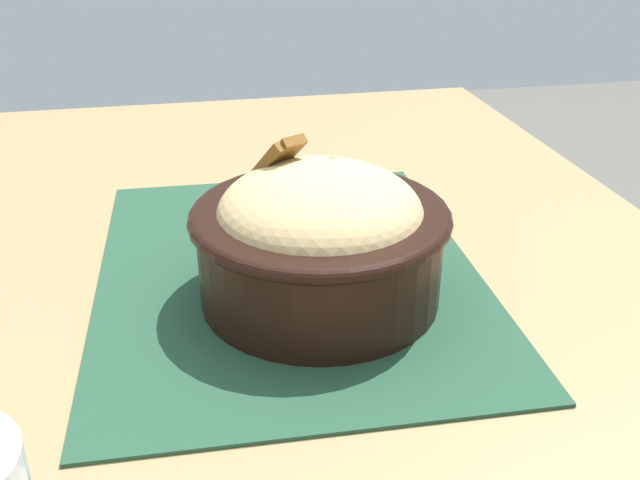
{
  "coord_description": "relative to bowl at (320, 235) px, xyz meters",
  "views": [
    {
      "loc": [
        -0.52,
        0.05,
        1.01
      ],
      "look_at": [
        -0.04,
        -0.05,
        0.76
      ],
      "focal_mm": 40.56,
      "sensor_mm": 36.0,
      "label": 1
    }
  ],
  "objects": [
    {
      "name": "placemat",
      "position": [
        0.05,
        0.02,
        -0.06
      ],
      "size": [
        0.42,
        0.33,
        0.0
      ],
      "primitive_type": "cube",
      "rotation": [
        0.0,
        0.0,
        -0.03
      ],
      "color": "#1E422D",
      "rests_on": "table"
    },
    {
      "name": "table",
      "position": [
        0.04,
        0.05,
        -0.13
      ],
      "size": [
        1.09,
        0.79,
        0.71
      ],
      "color": "#99754C",
      "rests_on": "ground_plane"
    },
    {
      "name": "bowl",
      "position": [
        0.0,
        0.0,
        0.0
      ],
      "size": [
        0.21,
        0.21,
        0.12
      ],
      "color": "black",
      "rests_on": "placemat"
    },
    {
      "name": "fork",
      "position": [
        0.13,
        0.03,
        -0.05
      ],
      "size": [
        0.03,
        0.13,
        0.0
      ],
      "color": "#B3B3B3",
      "rests_on": "placemat"
    }
  ]
}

